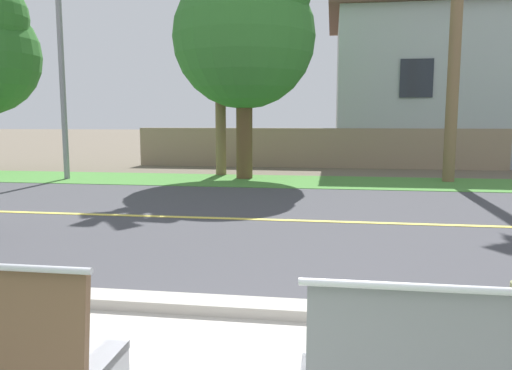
% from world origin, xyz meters
% --- Properties ---
extents(ground_plane, '(140.00, 140.00, 0.00)m').
position_xyz_m(ground_plane, '(0.00, 8.00, 0.00)').
color(ground_plane, '#665B4C').
extents(curb_edge, '(44.00, 0.30, 0.11)m').
position_xyz_m(curb_edge, '(0.00, 2.35, 0.06)').
color(curb_edge, '#ADA89E').
rests_on(curb_edge, ground_plane).
extents(street_asphalt, '(52.00, 8.00, 0.01)m').
position_xyz_m(street_asphalt, '(0.00, 6.50, 0.00)').
color(street_asphalt, '#424247').
rests_on(street_asphalt, ground_plane).
extents(road_centre_line, '(48.00, 0.14, 0.01)m').
position_xyz_m(road_centre_line, '(0.00, 6.50, 0.01)').
color(road_centre_line, '#E0CC4C').
rests_on(road_centre_line, ground_plane).
extents(far_verge_grass, '(48.00, 2.80, 0.02)m').
position_xyz_m(far_verge_grass, '(0.00, 11.87, 0.01)').
color(far_verge_grass, '#478438').
rests_on(far_verge_grass, ground_plane).
extents(streetlamp, '(0.24, 2.10, 7.62)m').
position_xyz_m(streetlamp, '(-6.89, 11.66, 4.33)').
color(streetlamp, gray).
rests_on(streetlamp, ground_plane).
extents(shade_tree_left, '(4.01, 4.01, 6.62)m').
position_xyz_m(shade_tree_left, '(-1.73, 12.33, 4.30)').
color(shade_tree_left, brown).
rests_on(shade_tree_left, ground_plane).
extents(garden_wall, '(13.00, 0.36, 1.40)m').
position_xyz_m(garden_wall, '(0.08, 16.11, 0.70)').
color(garden_wall, gray).
rests_on(garden_wall, ground_plane).
extents(house_across_street, '(10.33, 6.91, 6.24)m').
position_xyz_m(house_across_street, '(5.60, 19.31, 3.16)').
color(house_across_street, '#A3ADB2').
rests_on(house_across_street, ground_plane).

